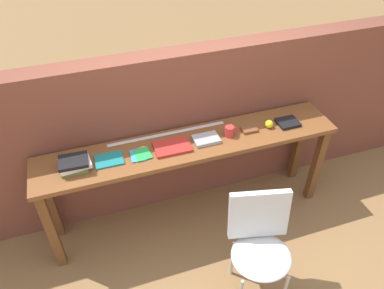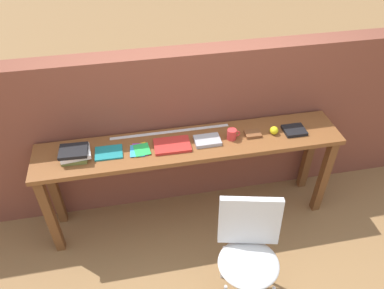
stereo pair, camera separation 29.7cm
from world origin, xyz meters
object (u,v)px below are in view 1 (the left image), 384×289
book_stack_leftmost (74,164)px  book_repair_rightmost (288,122)px  chair_white_moulded (260,242)px  leather_journal_brown (249,129)px  magazine_cycling (109,160)px  pamphlet_pile_colourful (140,154)px  book_open_centre (172,147)px  sports_ball_small (269,124)px  mug (230,131)px

book_stack_leftmost → book_repair_rightmost: bearing=-0.0°
chair_white_moulded → leather_journal_brown: 0.94m
leather_journal_brown → magazine_cycling: bearing=-178.8°
magazine_cycling → pamphlet_pile_colourful: size_ratio=1.18×
chair_white_moulded → book_stack_leftmost: size_ratio=3.73×
book_open_centre → book_repair_rightmost: book_repair_rightmost is taller
magazine_cycling → leather_journal_brown: 1.18m
book_stack_leftmost → book_open_centre: 0.75m
pamphlet_pile_colourful → book_open_centre: size_ratio=0.62×
magazine_cycling → book_repair_rightmost: 1.53m
book_open_centre → sports_ball_small: bearing=0.8°
magazine_cycling → book_open_centre: book_open_centre is taller
pamphlet_pile_colourful → sports_ball_small: (1.11, 0.00, 0.03)m
magazine_cycling → pamphlet_pile_colourful: magazine_cycling is taller
magazine_cycling → book_repair_rightmost: book_repair_rightmost is taller
book_open_centre → book_stack_leftmost: bearing=-178.9°
leather_journal_brown → book_repair_rightmost: bearing=-2.6°
book_stack_leftmost → mug: 1.24m
magazine_cycling → book_open_centre: (0.50, -0.01, 0.00)m
book_stack_leftmost → sports_ball_small: 1.60m
chair_white_moulded → pamphlet_pile_colourful: same height
magazine_cycling → sports_ball_small: sports_ball_small is taller
chair_white_moulded → sports_ball_small: 1.00m
magazine_cycling → mug: bearing=0.4°
mug → sports_ball_small: (0.36, -0.00, -0.01)m
book_open_centre → mug: 0.49m
book_stack_leftmost → magazine_cycling: 0.26m
mug → book_repair_rightmost: (0.54, -0.01, -0.03)m
sports_ball_small → chair_white_moulded: bearing=-118.4°
chair_white_moulded → mug: (0.08, 0.82, 0.40)m
book_stack_leftmost → pamphlet_pile_colourful: (0.49, 0.00, -0.04)m
pamphlet_pile_colourful → mug: (0.75, 0.01, 0.04)m
magazine_cycling → chair_white_moulded: bearing=-41.2°
magazine_cycling → pamphlet_pile_colourful: (0.24, -0.01, -0.00)m
chair_white_moulded → book_open_centre: book_open_centre is taller
book_open_centre → mug: (0.49, 0.00, 0.03)m
pamphlet_pile_colourful → book_repair_rightmost: size_ratio=1.00×
chair_white_moulded → book_stack_leftmost: (-1.17, 0.81, 0.40)m
book_open_centre → chair_white_moulded: bearing=-62.1°
leather_journal_brown → mug: bearing=-175.2°
leather_journal_brown → book_repair_rightmost: (0.36, -0.02, 0.00)m
chair_white_moulded → magazine_cycling: 1.28m
magazine_cycling → book_open_centre: 0.50m
chair_white_moulded → book_open_centre: 0.98m
book_open_centre → leather_journal_brown: size_ratio=2.22×
chair_white_moulded → leather_journal_brown: leather_journal_brown is taller
magazine_cycling → sports_ball_small: 1.35m
magazine_cycling → book_repair_rightmost: (1.53, -0.02, 0.01)m
mug → book_stack_leftmost: bearing=-179.6°
pamphlet_pile_colourful → sports_ball_small: sports_ball_small is taller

